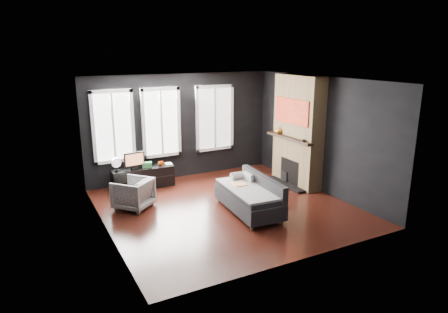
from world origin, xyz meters
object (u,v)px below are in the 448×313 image
monitor (134,159)px  book (165,160)px  mug (161,163)px  media_console (143,177)px  mantel_vase (279,130)px  armchair (133,192)px  sofa (249,195)px

monitor → book: 0.78m
monitor → mug: 0.67m
media_console → monitor: bearing=-174.7°
monitor → book: bearing=-4.2°
media_console → mantel_vase: 3.58m
armchair → mug: (1.02, 1.15, 0.22)m
armchair → monitor: monitor is taller
armchair → book: bearing=-174.7°
book → sofa: bearing=-70.3°
armchair → media_console: (0.56, 1.20, -0.10)m
monitor → mantel_vase: (3.44, -1.04, 0.58)m
mug → mantel_vase: 3.06m
mug → book: 0.15m
mug → book: book is taller
book → mug: bearing=-155.5°
sofa → monitor: size_ratio=3.45×
sofa → armchair: sofa is taller
media_console → book: bearing=2.2°
book → media_console: bearing=-179.0°
media_console → mantel_vase: mantel_vase is taller
monitor → mantel_vase: bearing=-22.7°
armchair → book: 1.69m
sofa → mug: 2.69m
media_console → sofa: bearing=-58.2°
media_console → book: book is taller
mantel_vase → book: bearing=158.3°
sofa → monitor: 3.04m
armchair → mug: bearing=-172.7°
sofa → mantel_vase: 2.48m
monitor → mug: bearing=-9.0°
media_console → armchair: bearing=-114.0°
sofa → media_console: bearing=124.7°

